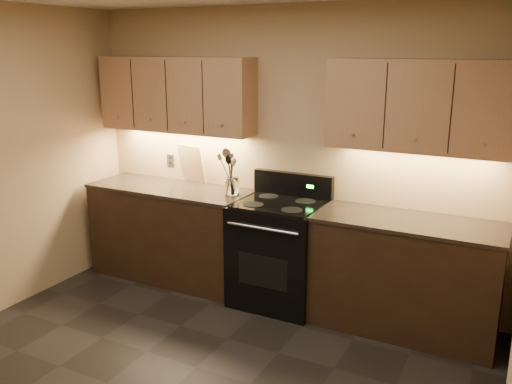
% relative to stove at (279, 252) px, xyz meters
% --- Properties ---
extents(wall_back, '(4.00, 0.04, 2.60)m').
position_rel_stove_xyz_m(wall_back, '(-0.08, 0.32, 0.82)').
color(wall_back, tan).
rests_on(wall_back, ground).
extents(counter_left, '(1.62, 0.62, 0.93)m').
position_rel_stove_xyz_m(counter_left, '(-1.18, 0.02, -0.01)').
color(counter_left, black).
rests_on(counter_left, ground).
extents(counter_right, '(1.46, 0.62, 0.93)m').
position_rel_stove_xyz_m(counter_right, '(1.10, 0.02, -0.01)').
color(counter_right, black).
rests_on(counter_right, ground).
extents(stove, '(0.76, 0.68, 1.14)m').
position_rel_stove_xyz_m(stove, '(0.00, 0.00, 0.00)').
color(stove, black).
rests_on(stove, ground).
extents(upper_cab_left, '(1.60, 0.30, 0.70)m').
position_rel_stove_xyz_m(upper_cab_left, '(-1.18, 0.17, 1.32)').
color(upper_cab_left, '#A47752').
rests_on(upper_cab_left, wall_back).
extents(upper_cab_right, '(1.44, 0.30, 0.70)m').
position_rel_stove_xyz_m(upper_cab_right, '(1.10, 0.17, 1.32)').
color(upper_cab_right, '#A47752').
rests_on(upper_cab_right, wall_back).
extents(outlet_plate, '(0.08, 0.01, 0.12)m').
position_rel_stove_xyz_m(outlet_plate, '(-1.38, 0.31, 0.64)').
color(outlet_plate, '#B2B5BA').
rests_on(outlet_plate, wall_back).
extents(utensil_crock, '(0.15, 0.15, 0.16)m').
position_rel_stove_xyz_m(utensil_crock, '(-0.50, 0.04, 0.52)').
color(utensil_crock, white).
rests_on(utensil_crock, counter_left).
extents(cutting_board, '(0.32, 0.15, 0.38)m').
position_rel_stove_xyz_m(cutting_board, '(-1.09, 0.27, 0.64)').
color(cutting_board, '#DCB876').
rests_on(cutting_board, counter_left).
extents(wooden_spoon, '(0.10, 0.13, 0.33)m').
position_rel_stove_xyz_m(wooden_spoon, '(-0.54, 0.03, 0.63)').
color(wooden_spoon, '#DCB876').
rests_on(wooden_spoon, utensil_crock).
extents(black_spoon, '(0.09, 0.10, 0.35)m').
position_rel_stove_xyz_m(black_spoon, '(-0.51, 0.06, 0.64)').
color(black_spoon, black).
rests_on(black_spoon, utensil_crock).
extents(black_turner, '(0.14, 0.16, 0.39)m').
position_rel_stove_xyz_m(black_turner, '(-0.49, 0.02, 0.65)').
color(black_turner, black).
rests_on(black_turner, utensil_crock).
extents(steel_spatula, '(0.26, 0.11, 0.40)m').
position_rel_stove_xyz_m(steel_spatula, '(-0.47, 0.05, 0.67)').
color(steel_spatula, silver).
rests_on(steel_spatula, utensil_crock).
extents(steel_skimmer, '(0.18, 0.10, 0.41)m').
position_rel_stove_xyz_m(steel_skimmer, '(-0.47, 0.04, 0.67)').
color(steel_skimmer, silver).
rests_on(steel_skimmer, utensil_crock).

